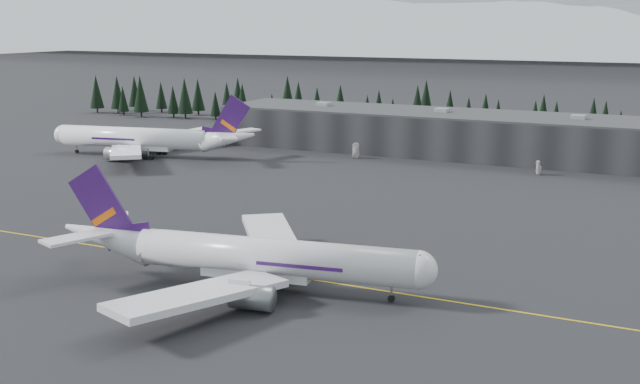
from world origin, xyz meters
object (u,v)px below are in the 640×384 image
at_px(jet_main, 241,255).
at_px(gse_vehicle_b, 539,172).
at_px(gse_vehicle_a, 356,156).
at_px(terminal, 473,134).
at_px(jet_parked, 151,139).

distance_m(jet_main, gse_vehicle_b, 114.42).
bearing_deg(gse_vehicle_a, jet_main, -71.55).
xyz_separation_m(jet_main, gse_vehicle_a, (-30.76, 114.70, -4.41)).
bearing_deg(terminal, jet_parked, -152.33).
relative_size(terminal, jet_main, 2.64).
relative_size(jet_parked, gse_vehicle_b, 17.06).
distance_m(jet_main, jet_parked, 124.96).
relative_size(terminal, jet_parked, 2.48).
xyz_separation_m(jet_main, gse_vehicle_b, (22.91, 112.02, -4.40)).
height_order(jet_parked, gse_vehicle_b, jet_parked).
distance_m(gse_vehicle_a, gse_vehicle_b, 53.73).
bearing_deg(jet_main, gse_vehicle_b, 68.93).
bearing_deg(terminal, gse_vehicle_b, -43.33).
height_order(jet_main, jet_parked, jet_parked).
xyz_separation_m(gse_vehicle_a, gse_vehicle_b, (53.66, -2.68, 0.01)).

